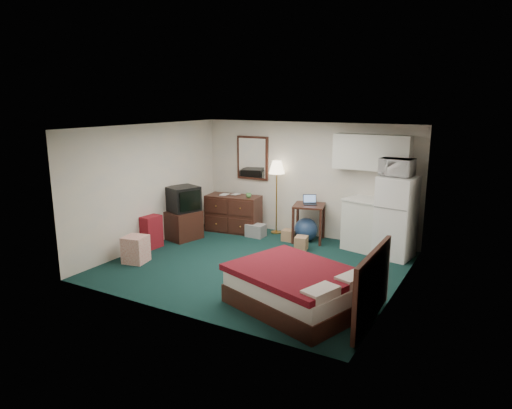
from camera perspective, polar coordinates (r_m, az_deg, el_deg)
The scene contains 25 objects.
floor at distance 8.44m, azimuth 0.01°, elevation -7.57°, with size 5.00×4.50×0.01m, color #0F272A.
ceiling at distance 7.92m, azimuth 0.01°, elevation 9.63°, with size 5.00×4.50×0.01m, color beige.
walls at distance 8.09m, azimuth 0.01°, elevation 0.75°, with size 5.01×4.51×2.50m.
mirror at distance 10.58m, azimuth -0.42°, elevation 5.84°, with size 0.80×0.06×1.00m, color white, non-canonical shape.
upper_cabinets at distance 9.33m, azimuth 14.27°, elevation 6.35°, with size 1.50×0.35×0.70m, color silver, non-canonical shape.
headboard at distance 6.32m, azimuth 14.35°, elevation -9.88°, with size 0.06×1.56×1.00m, color black, non-canonical shape.
dresser at distance 10.47m, azimuth -2.83°, elevation -1.11°, with size 1.22×0.56×0.83m, color black, non-canonical shape.
floor_lamp at distance 10.23m, azimuth 2.58°, elevation 0.89°, with size 0.36×0.36×1.65m, color gold, non-canonical shape.
desk at distance 9.78m, azimuth 6.59°, elevation -2.30°, with size 0.63×0.63×0.80m, color black, non-canonical shape.
exercise_ball at distance 9.83m, azimuth 6.26°, elevation -3.13°, with size 0.50×0.50×0.50m, color navy.
kitchen_counter at distance 9.42m, azimuth 14.05°, elevation -2.55°, with size 0.92×0.70×1.01m, color silver, non-canonical shape.
fridge at distance 9.03m, azimuth 17.11°, elevation -1.56°, with size 0.65×0.65×1.57m, color white, non-canonical shape.
bed at distance 6.75m, azimuth 5.17°, elevation -10.42°, with size 1.79×1.40×0.57m, color #520612, non-canonical shape.
tv_stand at distance 10.04m, azimuth -9.15°, elevation -2.52°, with size 0.62×0.67×0.62m, color black, non-canonical shape.
suitcase at distance 9.54m, azimuth -12.93°, elevation -3.37°, with size 0.26×0.41×0.67m, color maroon, non-canonical shape.
retail_box at distance 8.80m, azimuth -14.81°, elevation -5.43°, with size 0.40×0.40×0.50m, color white, non-canonical shape.
file_bin at distance 10.10m, azimuth -0.03°, elevation -3.26°, with size 0.40×0.30×0.28m, color gray, non-canonical shape.
cardboard_box_a at distance 9.84m, azimuth 4.16°, elevation -3.86°, with size 0.28×0.24×0.24m, color #9E6D44, non-canonical shape.
cardboard_box_b at distance 9.26m, azimuth 5.67°, elevation -4.84°, with size 0.24×0.28×0.28m, color #9E6D44, non-canonical shape.
laptop at distance 9.67m, azimuth 6.80°, elevation 0.56°, with size 0.28×0.23×0.19m, color black, non-canonical shape.
crt_tv at distance 9.94m, azimuth -9.13°, elevation 0.72°, with size 0.58×0.62×0.53m, color black, non-canonical shape.
microwave at distance 8.89m, azimuth 17.21°, elevation 4.71°, with size 0.59×0.33×0.40m, color white.
book_a at distance 10.47m, azimuth -4.37°, elevation 1.83°, with size 0.16×0.02×0.22m, color #9E6D44.
book_b at distance 10.50m, azimuth -2.85°, elevation 1.81°, with size 0.15×0.02×0.20m, color #9E6D44.
mug at distance 10.15m, azimuth -0.92°, elevation 1.21°, with size 0.12×0.10×0.12m, color #53994C.
Camera 1 is at (3.90, -6.88, 2.96)m, focal length 32.00 mm.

